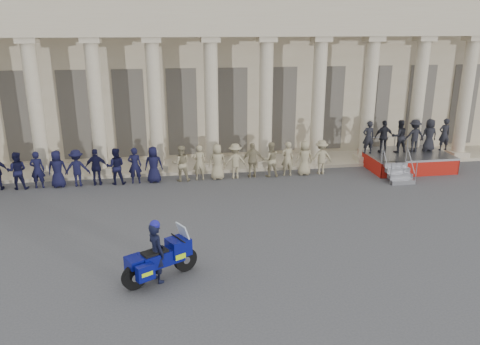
% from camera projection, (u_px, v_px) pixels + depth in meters
% --- Properties ---
extents(ground, '(90.00, 90.00, 0.00)m').
position_uv_depth(ground, '(198.00, 245.00, 15.11)').
color(ground, '#3F3F42').
rests_on(ground, ground).
extents(building, '(40.00, 12.50, 9.00)m').
position_uv_depth(building, '(178.00, 65.00, 27.63)').
color(building, tan).
rests_on(building, ground).
extents(officer_rank, '(20.43, 0.62, 1.64)m').
position_uv_depth(officer_rank, '(108.00, 167.00, 20.63)').
color(officer_rank, black).
rests_on(officer_rank, ground).
extents(reviewing_stand, '(4.59, 3.83, 2.40)m').
position_uv_depth(reviewing_stand, '(407.00, 142.00, 22.88)').
color(reviewing_stand, gray).
rests_on(reviewing_stand, ground).
extents(motorcycle, '(2.08, 1.50, 1.48)m').
position_uv_depth(motorcycle, '(161.00, 258.00, 12.90)').
color(motorcycle, black).
rests_on(motorcycle, ground).
extents(rider, '(0.67, 0.75, 1.82)m').
position_uv_depth(rider, '(156.00, 251.00, 12.74)').
color(rider, black).
rests_on(rider, ground).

